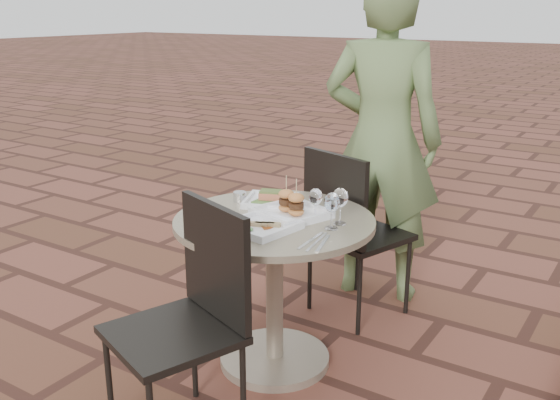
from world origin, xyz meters
The scene contains 13 objects.
ground centered at (0.00, 0.00, 0.00)m, with size 60.00×60.00×0.00m, color brown.
cafe_table centered at (0.30, 0.00, 0.48)m, with size 0.90×0.90×0.73m.
chair_far centered at (0.36, 0.61, 0.55)m, with size 0.56×0.56×0.93m.
chair_near centered at (0.30, -0.57, 0.55)m, with size 0.56×0.56×0.93m.
diner centered at (0.37, 0.99, 0.92)m, with size 0.67×0.44×1.84m, color #566C3B.
plate_salmon centered at (0.16, 0.17, 0.75)m, with size 0.31×0.31×0.07m.
plate_sliders centered at (0.34, 0.06, 0.76)m, with size 0.36×0.36×0.18m.
plate_tuna centered at (0.33, -0.15, 0.75)m, with size 0.30×0.30×0.03m.
wine_glass_right centered at (0.57, 0.02, 0.84)m, with size 0.07×0.07×0.16m.
wine_glass_mid centered at (0.46, 0.08, 0.83)m, with size 0.06×0.06×0.14m.
wine_glass_far centered at (0.57, 0.09, 0.84)m, with size 0.07×0.07×0.16m.
steel_ramekin centered at (0.02, 0.12, 0.75)m, with size 0.06×0.06×0.05m, color silver.
cutlery_set centered at (0.60, -0.16, 0.73)m, with size 0.10×0.23×0.00m, color silver, non-canonical shape.
Camera 1 is at (1.74, -2.20, 1.63)m, focal length 40.00 mm.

